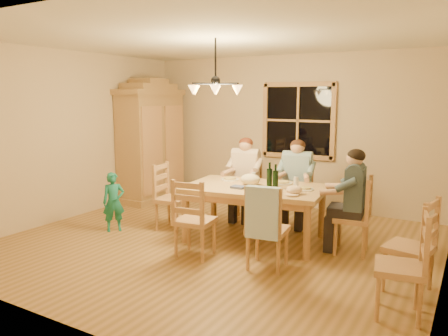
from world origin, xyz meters
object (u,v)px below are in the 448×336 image
Objects in this scene: chair_end_left at (172,209)px; chair_end_right at (351,230)px; chair_spare_front at (398,284)px; dining_table at (255,193)px; chair_far_right at (296,207)px; wine_bottle_a at (270,174)px; adult_plaid_man at (297,172)px; chandelier at (216,88)px; chair_near_right at (267,242)px; adult_slate_man at (353,188)px; wine_bottle_b at (275,177)px; chair_far_left at (245,202)px; chair_spare_back at (408,262)px; armoire at (151,145)px; child at (114,202)px; adult_woman at (245,169)px; chair_near_left at (195,232)px.

chair_end_left and chair_end_right have the same top height.
chair_spare_front is at bearing 64.78° from chair_end_left.
chair_spare_front is at bearing -31.40° from dining_table.
chair_far_right is 3.00× the size of wine_bottle_a.
adult_plaid_man is 2.65× the size of wine_bottle_a.
chandelier is 0.78× the size of chair_near_right.
chair_end_left is at bearing 90.00° from adult_slate_man.
wine_bottle_b is at bearing 28.14° from chandelier.
chandelier reaches higher than chair_far_left.
dining_table is 2.20m from chair_spare_back.
adult_slate_man is at bearing -14.36° from armoire.
chandelier is 2.01m from chair_end_left.
chandelier is 3.08m from armoire.
chair_end_right is 1.13× the size of adult_plaid_man.
chair_far_right is 2.41m from chair_spare_back.
chandelier is 2.30m from child.
adult_woman is (-0.82, -0.10, 0.54)m from chair_far_right.
chandelier is 0.88× the size of child.
wine_bottle_b is (3.12, -1.23, -0.13)m from armoire.
chair_far_right is 1.88m from chair_end_left.
adult_woman is 1.22m from wine_bottle_b.
armoire reaches higher than chair_far_left.
chair_end_left is 1.13× the size of adult_plaid_man.
chair_far_left and chair_near_left have the same top height.
adult_slate_man is at bearing 46.74° from chair_near_right.
dining_table is 2.02× the size of chair_end_right.
chair_end_left is at bearing 27.98° from adult_plaid_man.
chair_far_right is at bearing -123.60° from adult_plaid_man.
adult_plaid_man is at bearing 117.98° from chair_end_left.
chair_spare_back is at bearing -6.36° from chandelier.
armoire is 3.35m from wine_bottle_b.
chair_spare_front is at bearing -35.52° from wine_bottle_a.
chair_near_left is 1.13× the size of adult_woman.
adult_plaid_man is (-0.00, -0.00, 0.54)m from chair_far_right.
adult_woman is at bearing -3.93° from child.
chair_near_left is 1.29m from wine_bottle_b.
adult_slate_man is (1.86, -0.66, 0.00)m from adult_woman.
chair_end_right is 1.39m from adult_plaid_man.
chandelier is 2.33× the size of wine_bottle_a.
child is at bearing -160.56° from wine_bottle_a.
adult_woman is 1.97m from adult_slate_man.
adult_plaid_man is (0.82, 0.10, 0.00)m from adult_woman.
chair_far_right is at bearing -180.00° from adult_woman.
chair_spare_front is (2.45, -0.87, -1.77)m from chandelier.
chair_end_right is at bearing 18.26° from chandelier.
chair_near_left is 1.00× the size of chair_end_left.
chair_end_right is 1.00× the size of chair_spare_back.
chair_spare_back is at bearing -143.73° from adult_slate_man.
chair_far_right is 1.00× the size of chair_near_right.
dining_table is at bearing 90.00° from adult_slate_man.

